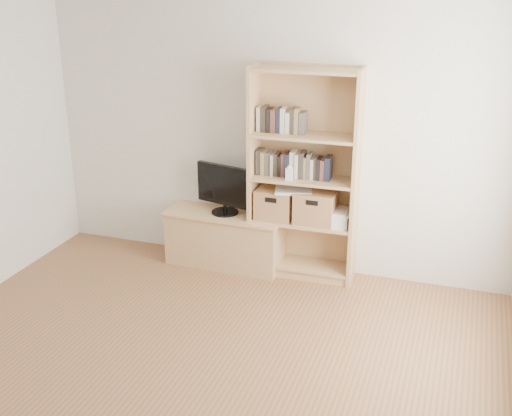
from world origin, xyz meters
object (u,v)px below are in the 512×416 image
at_px(bookshelf, 304,176).
at_px(tv_stand, 226,240).
at_px(baby_monitor, 289,174).
at_px(basket_right, 316,207).
at_px(television, 225,190).
at_px(basket_left, 275,203).
at_px(laptop, 294,190).

bearing_deg(bookshelf, tv_stand, -178.91).
bearing_deg(bookshelf, baby_monitor, -135.00).
xyz_separation_m(baby_monitor, basket_right, (0.23, 0.11, -0.32)).
relative_size(bookshelf, basket_right, 5.40).
bearing_deg(television, tv_stand, 0.00).
relative_size(bookshelf, basket_left, 5.78).
bearing_deg(bookshelf, television, -178.91).
distance_m(basket_right, laptop, 0.25).
height_order(tv_stand, basket_right, basket_right).
xyz_separation_m(tv_stand, basket_right, (0.88, 0.03, 0.44)).
xyz_separation_m(basket_right, laptop, (-0.21, -0.02, 0.14)).
height_order(tv_stand, laptop, laptop).
distance_m(baby_monitor, basket_right, 0.41).
relative_size(tv_stand, basket_right, 3.08).
distance_m(baby_monitor, laptop, 0.20).
relative_size(bookshelf, baby_monitor, 17.16).
relative_size(baby_monitor, basket_right, 0.31).
bearing_deg(television, basket_right, 16.15).
bearing_deg(basket_left, basket_right, 2.10).
xyz_separation_m(baby_monitor, laptop, (0.02, 0.09, -0.18)).
bearing_deg(baby_monitor, basket_right, 24.60).
bearing_deg(baby_monitor, television, 172.01).
relative_size(baby_monitor, basket_left, 0.34).
bearing_deg(baby_monitor, tv_stand, 172.01).
relative_size(tv_stand, laptop, 3.35).
xyz_separation_m(tv_stand, bookshelf, (0.76, 0.04, 0.73)).
xyz_separation_m(television, baby_monitor, (0.66, -0.08, 0.25)).
bearing_deg(baby_monitor, bookshelf, 45.26).
bearing_deg(basket_right, baby_monitor, -154.43).
bearing_deg(television, laptop, 14.94).
xyz_separation_m(baby_monitor, basket_left, (-0.16, 0.10, -0.33)).
bearing_deg(laptop, basket_right, -8.61).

